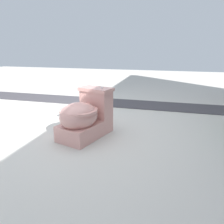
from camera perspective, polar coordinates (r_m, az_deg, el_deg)
name	(u,v)px	position (r m, az deg, el deg)	size (l,w,h in m)	color
ground_plane	(73,129)	(2.65, -10.16, -4.44)	(14.00, 14.00, 0.00)	beige
gravel_strip	(134,104)	(3.73, 5.70, 2.08)	(0.56, 8.00, 0.01)	#423F44
toilet	(85,117)	(2.35, -7.11, -1.32)	(0.71, 0.54, 0.52)	#E09E93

